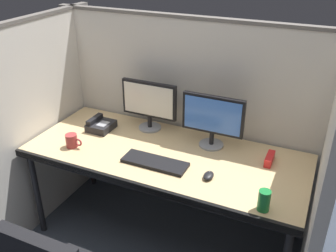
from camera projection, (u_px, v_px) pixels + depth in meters
cubicle_partition_rear at (189, 120)px, 2.87m from camera, size 2.21×0.06×1.57m
cubicle_partition_left at (39, 125)px, 2.80m from camera, size 0.06×1.41×1.57m
cubicle_partition_right at (320, 192)px, 2.06m from camera, size 0.06×1.41×1.57m
desk at (164, 160)px, 2.55m from camera, size 1.90×0.80×0.74m
monitor_left at (149, 102)px, 2.75m from camera, size 0.43×0.17×0.37m
monitor_right at (213, 118)px, 2.52m from camera, size 0.43×0.17×0.37m
keyboard_main at (155, 162)px, 2.41m from camera, size 0.43×0.15×0.02m
computer_mouse at (209, 176)px, 2.26m from camera, size 0.06×0.10×0.04m
coffee_mug at (72, 141)px, 2.58m from camera, size 0.13×0.08×0.09m
desk_phone at (100, 125)px, 2.83m from camera, size 0.17×0.19×0.09m
red_stapler at (270, 159)px, 2.41m from camera, size 0.04×0.15×0.06m
soda_can at (264, 201)px, 1.98m from camera, size 0.07×0.07×0.12m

